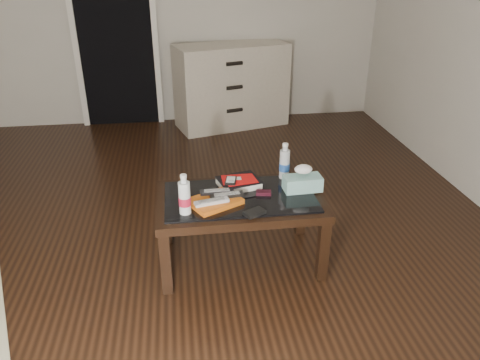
# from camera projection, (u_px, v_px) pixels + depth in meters

# --- Properties ---
(ground) EXTENTS (5.00, 5.00, 0.00)m
(ground) POSITION_uv_depth(u_px,v_px,m) (154.00, 235.00, 3.28)
(ground) COLOR black
(ground) RESTS_ON ground
(doorway) EXTENTS (0.90, 0.08, 2.07)m
(doorway) POSITION_uv_depth(u_px,v_px,m) (115.00, 31.00, 4.97)
(doorway) COLOR black
(doorway) RESTS_ON ground
(coffee_table) EXTENTS (1.00, 0.60, 0.46)m
(coffee_table) POSITION_uv_depth(u_px,v_px,m) (240.00, 205.00, 2.85)
(coffee_table) COLOR black
(coffee_table) RESTS_ON ground
(dresser) EXTENTS (1.29, 0.81, 0.90)m
(dresser) POSITION_uv_depth(u_px,v_px,m) (231.00, 86.00, 5.16)
(dresser) COLOR beige
(dresser) RESTS_ON ground
(magazines) EXTENTS (0.35, 0.32, 0.03)m
(magazines) POSITION_uv_depth(u_px,v_px,m) (215.00, 201.00, 2.73)
(magazines) COLOR #C55912
(magazines) RESTS_ON coffee_table
(remote_silver) EXTENTS (0.21, 0.09, 0.02)m
(remote_silver) POSITION_uv_depth(u_px,v_px,m) (212.00, 201.00, 2.67)
(remote_silver) COLOR silver
(remote_silver) RESTS_ON magazines
(remote_black_front) EXTENTS (0.20, 0.07, 0.02)m
(remote_black_front) POSITION_uv_depth(u_px,v_px,m) (227.00, 195.00, 2.74)
(remote_black_front) COLOR black
(remote_black_front) RESTS_ON magazines
(remote_black_back) EXTENTS (0.20, 0.05, 0.02)m
(remote_black_back) POSITION_uv_depth(u_px,v_px,m) (217.00, 191.00, 2.78)
(remote_black_back) COLOR black
(remote_black_back) RESTS_ON magazines
(textbook) EXTENTS (0.29, 0.26, 0.05)m
(textbook) POSITION_uv_depth(u_px,v_px,m) (239.00, 183.00, 2.93)
(textbook) COLOR black
(textbook) RESTS_ON coffee_table
(dvd_mailers) EXTENTS (0.19, 0.14, 0.01)m
(dvd_mailers) POSITION_uv_depth(u_px,v_px,m) (237.00, 179.00, 2.92)
(dvd_mailers) COLOR red
(dvd_mailers) RESTS_ON textbook
(ipod) EXTENTS (0.09, 0.12, 0.02)m
(ipod) POSITION_uv_depth(u_px,v_px,m) (231.00, 180.00, 2.87)
(ipod) COLOR black
(ipod) RESTS_ON dvd_mailers
(flip_phone) EXTENTS (0.10, 0.06, 0.02)m
(flip_phone) POSITION_uv_depth(u_px,v_px,m) (264.00, 193.00, 2.83)
(flip_phone) COLOR black
(flip_phone) RESTS_ON coffee_table
(wallet) EXTENTS (0.14, 0.12, 0.02)m
(wallet) POSITION_uv_depth(u_px,v_px,m) (255.00, 213.00, 2.62)
(wallet) COLOR black
(wallet) RESTS_ON coffee_table
(water_bottle_left) EXTENTS (0.08, 0.08, 0.24)m
(water_bottle_left) POSITION_uv_depth(u_px,v_px,m) (184.00, 194.00, 2.59)
(water_bottle_left) COLOR silver
(water_bottle_left) RESTS_ON coffee_table
(water_bottle_right) EXTENTS (0.07, 0.07, 0.24)m
(water_bottle_right) POSITION_uv_depth(u_px,v_px,m) (285.00, 161.00, 3.00)
(water_bottle_right) COLOR #B5BBC0
(water_bottle_right) RESTS_ON coffee_table
(tissue_box) EXTENTS (0.24, 0.13, 0.09)m
(tissue_box) POSITION_uv_depth(u_px,v_px,m) (302.00, 183.00, 2.87)
(tissue_box) COLOR teal
(tissue_box) RESTS_ON coffee_table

